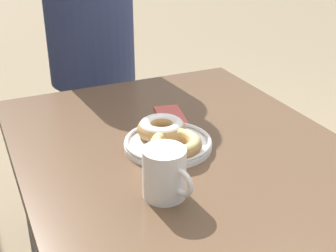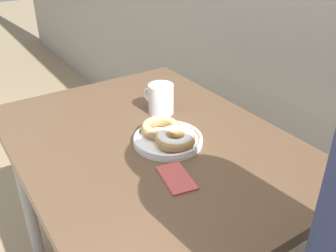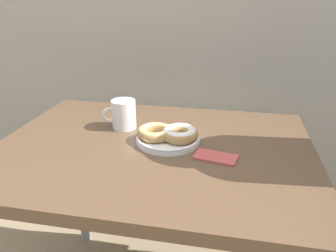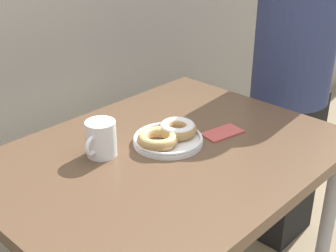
% 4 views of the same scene
% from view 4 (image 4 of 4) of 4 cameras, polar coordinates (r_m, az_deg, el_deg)
% --- Properties ---
extents(dining_table, '(1.07, 0.81, 0.78)m').
position_cam_4_polar(dining_table, '(1.47, -0.19, -6.21)').
color(dining_table, brown).
rests_on(dining_table, ground_plane).
extents(donut_plate, '(0.23, 0.22, 0.06)m').
position_cam_4_polar(donut_plate, '(1.46, 0.05, -1.15)').
color(donut_plate, white).
rests_on(donut_plate, dining_table).
extents(coffee_mug, '(0.12, 0.09, 0.11)m').
position_cam_4_polar(coffee_mug, '(1.39, -8.20, -1.51)').
color(coffee_mug, white).
rests_on(coffee_mug, dining_table).
extents(person_figure, '(0.35, 0.32, 1.46)m').
position_cam_4_polar(person_figure, '(2.02, 14.87, 4.94)').
color(person_figure, black).
rests_on(person_figure, ground_plane).
extents(napkin, '(0.14, 0.10, 0.01)m').
position_cam_4_polar(napkin, '(1.54, 6.65, -0.84)').
color(napkin, '#BC4C47').
rests_on(napkin, dining_table).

